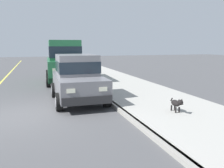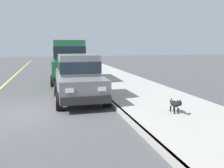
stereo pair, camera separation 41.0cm
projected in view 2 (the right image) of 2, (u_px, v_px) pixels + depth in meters
The scene contains 6 objects.
ground_plane at pixel (21, 115), 7.79m from camera, with size 80.00×80.00×0.00m, color #4C4C4F.
curb at pixel (115, 106), 8.58m from camera, with size 0.16×64.00×0.14m, color gray.
sidewalk at pixel (161, 103), 9.04m from camera, with size 3.60×64.00×0.14m, color #A8A59E.
car_grey_hatchback at pixel (79, 77), 9.61m from camera, with size 1.96×3.80×1.88m.
car_green_van at pixel (69, 59), 14.47m from camera, with size 2.26×4.97×2.52m.
dog_black at pixel (175, 104), 7.47m from camera, with size 0.22×0.76×0.49m.
Camera 2 is at (0.96, -8.03, 2.27)m, focal length 38.17 mm.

